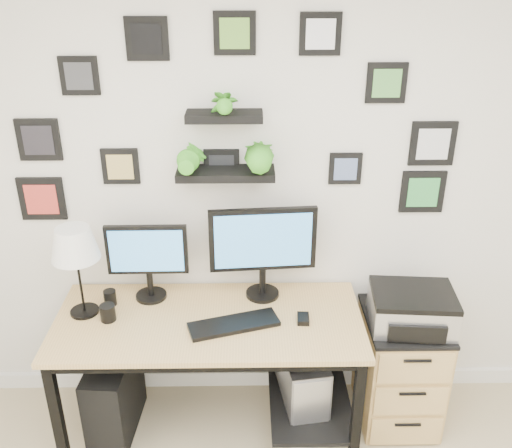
{
  "coord_description": "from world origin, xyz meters",
  "views": [
    {
      "loc": [
        -0.19,
        -0.82,
        2.48
      ],
      "look_at": [
        -0.15,
        1.83,
        1.2
      ],
      "focal_mm": 40.0,
      "sensor_mm": 36.0,
      "label": 1
    }
  ],
  "objects_px": {
    "monitor_right": "(263,246)",
    "mug": "(108,313)",
    "desk": "(216,334)",
    "pc_tower_black": "(115,394)",
    "printer": "(412,309)",
    "monitor_left": "(147,257)",
    "table_lamp": "(75,246)",
    "file_cabinet": "(399,368)",
    "pc_tower_grey": "(300,384)"
  },
  "relations": [
    {
      "from": "pc_tower_grey",
      "to": "monitor_left",
      "type": "bearing_deg",
      "value": 170.44
    },
    {
      "from": "monitor_right",
      "to": "file_cabinet",
      "type": "xyz_separation_m",
      "value": [
        0.78,
        -0.12,
        -0.73
      ]
    },
    {
      "from": "monitor_left",
      "to": "file_cabinet",
      "type": "relative_size",
      "value": 0.66
    },
    {
      "from": "table_lamp",
      "to": "pc_tower_grey",
      "type": "distance_m",
      "value": 1.47
    },
    {
      "from": "monitor_left",
      "to": "table_lamp",
      "type": "bearing_deg",
      "value": -157.59
    },
    {
      "from": "table_lamp",
      "to": "file_cabinet",
      "type": "distance_m",
      "value": 1.9
    },
    {
      "from": "monitor_left",
      "to": "mug",
      "type": "height_order",
      "value": "monitor_left"
    },
    {
      "from": "file_cabinet",
      "to": "mug",
      "type": "bearing_deg",
      "value": -176.61
    },
    {
      "from": "monitor_left",
      "to": "printer",
      "type": "height_order",
      "value": "monitor_left"
    },
    {
      "from": "pc_tower_black",
      "to": "file_cabinet",
      "type": "relative_size",
      "value": 0.72
    },
    {
      "from": "monitor_right",
      "to": "file_cabinet",
      "type": "distance_m",
      "value": 1.07
    },
    {
      "from": "monitor_left",
      "to": "monitor_right",
      "type": "relative_size",
      "value": 0.77
    },
    {
      "from": "desk",
      "to": "printer",
      "type": "relative_size",
      "value": 3.53
    },
    {
      "from": "printer",
      "to": "monitor_left",
      "type": "bearing_deg",
      "value": 173.61
    },
    {
      "from": "table_lamp",
      "to": "file_cabinet",
      "type": "bearing_deg",
      "value": 0.77
    },
    {
      "from": "desk",
      "to": "monitor_left",
      "type": "bearing_deg",
      "value": 154.75
    },
    {
      "from": "monitor_left",
      "to": "mug",
      "type": "distance_m",
      "value": 0.35
    },
    {
      "from": "monitor_left",
      "to": "pc_tower_black",
      "type": "height_order",
      "value": "monitor_left"
    },
    {
      "from": "desk",
      "to": "file_cabinet",
      "type": "relative_size",
      "value": 2.39
    },
    {
      "from": "file_cabinet",
      "to": "desk",
      "type": "bearing_deg",
      "value": -176.76
    },
    {
      "from": "monitor_left",
      "to": "desk",
      "type": "bearing_deg",
      "value": -25.25
    },
    {
      "from": "pc_tower_black",
      "to": "printer",
      "type": "xyz_separation_m",
      "value": [
        1.62,
        0.04,
        0.53
      ]
    },
    {
      "from": "printer",
      "to": "desk",
      "type": "bearing_deg",
      "value": -179.21
    },
    {
      "from": "table_lamp",
      "to": "pc_tower_grey",
      "type": "height_order",
      "value": "table_lamp"
    },
    {
      "from": "desk",
      "to": "table_lamp",
      "type": "relative_size",
      "value": 3.22
    },
    {
      "from": "table_lamp",
      "to": "pc_tower_black",
      "type": "height_order",
      "value": "table_lamp"
    },
    {
      "from": "monitor_right",
      "to": "pc_tower_black",
      "type": "xyz_separation_m",
      "value": [
        -0.83,
        -0.21,
        -0.82
      ]
    },
    {
      "from": "printer",
      "to": "file_cabinet",
      "type": "bearing_deg",
      "value": 102.59
    },
    {
      "from": "desk",
      "to": "mug",
      "type": "height_order",
      "value": "mug"
    },
    {
      "from": "mug",
      "to": "printer",
      "type": "bearing_deg",
      "value": 1.8
    },
    {
      "from": "monitor_right",
      "to": "mug",
      "type": "height_order",
      "value": "monitor_right"
    },
    {
      "from": "monitor_left",
      "to": "pc_tower_black",
      "type": "xyz_separation_m",
      "value": [
        -0.22,
        -0.2,
        -0.77
      ]
    },
    {
      "from": "desk",
      "to": "printer",
      "type": "bearing_deg",
      "value": 0.79
    },
    {
      "from": "pc_tower_black",
      "to": "printer",
      "type": "distance_m",
      "value": 1.7
    },
    {
      "from": "monitor_right",
      "to": "desk",
      "type": "bearing_deg",
      "value": -144.25
    },
    {
      "from": "mug",
      "to": "pc_tower_black",
      "type": "bearing_deg",
      "value": 158.43
    },
    {
      "from": "monitor_right",
      "to": "printer",
      "type": "bearing_deg",
      "value": -11.92
    },
    {
      "from": "desk",
      "to": "monitor_right",
      "type": "xyz_separation_m",
      "value": [
        0.25,
        0.18,
        0.44
      ]
    },
    {
      "from": "monitor_left",
      "to": "file_cabinet",
      "type": "distance_m",
      "value": 1.55
    },
    {
      "from": "table_lamp",
      "to": "printer",
      "type": "distance_m",
      "value": 1.77
    },
    {
      "from": "table_lamp",
      "to": "pc_tower_black",
      "type": "bearing_deg",
      "value": -27.7
    },
    {
      "from": "pc_tower_grey",
      "to": "printer",
      "type": "relative_size",
      "value": 1.15
    },
    {
      "from": "desk",
      "to": "file_cabinet",
      "type": "bearing_deg",
      "value": 3.24
    },
    {
      "from": "desk",
      "to": "monitor_right",
      "type": "relative_size",
      "value": 2.81
    },
    {
      "from": "monitor_left",
      "to": "table_lamp",
      "type": "height_order",
      "value": "table_lamp"
    },
    {
      "from": "desk",
      "to": "pc_tower_grey",
      "type": "bearing_deg",
      "value": 3.9
    },
    {
      "from": "monitor_left",
      "to": "monitor_right",
      "type": "height_order",
      "value": "monitor_right"
    },
    {
      "from": "monitor_left",
      "to": "table_lamp",
      "type": "distance_m",
      "value": 0.38
    },
    {
      "from": "monitor_left",
      "to": "file_cabinet",
      "type": "height_order",
      "value": "monitor_left"
    },
    {
      "from": "monitor_left",
      "to": "monitor_right",
      "type": "bearing_deg",
      "value": 0.85
    }
  ]
}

